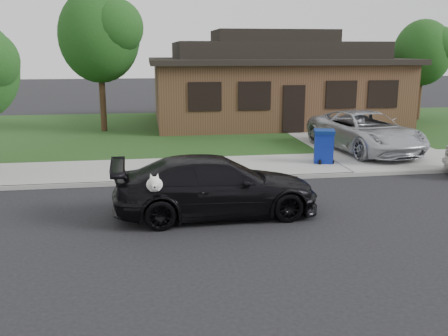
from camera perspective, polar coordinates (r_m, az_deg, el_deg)
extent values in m
plane|color=black|center=(11.54, 4.17, -5.89)|extent=(120.00, 120.00, 0.00)
cube|color=gray|center=(16.24, 0.27, 0.05)|extent=(60.00, 3.00, 0.12)
cube|color=gray|center=(14.81, 1.18, -1.27)|extent=(60.00, 0.12, 0.12)
cube|color=#193814|center=(24.03, -2.72, 4.40)|extent=(60.00, 13.00, 0.13)
cube|color=gray|center=(22.60, 13.46, 3.48)|extent=(4.50, 13.00, 0.14)
imported|color=black|center=(11.65, -0.90, -2.08)|extent=(4.87, 2.13, 1.39)
ellipsoid|color=white|center=(10.61, -7.95, -1.90)|extent=(0.34, 0.40, 0.30)
sphere|color=white|center=(10.36, -7.95, -1.69)|extent=(0.26, 0.26, 0.26)
cube|color=white|center=(10.25, -7.93, -2.11)|extent=(0.09, 0.12, 0.08)
sphere|color=black|center=(10.19, -7.92, -2.20)|extent=(0.04, 0.04, 0.04)
cone|color=white|center=(10.37, -8.34, -0.91)|extent=(0.11, 0.11, 0.14)
cone|color=white|center=(10.37, -7.61, -0.89)|extent=(0.11, 0.11, 0.14)
imported|color=#B3B5BB|center=(19.15, 15.83, 4.05)|extent=(3.20, 5.56, 1.46)
cube|color=navy|center=(16.98, 11.33, 2.29)|extent=(0.74, 0.74, 0.99)
cube|color=navy|center=(16.89, 11.41, 4.11)|extent=(0.81, 0.81, 0.11)
cylinder|color=black|center=(16.72, 10.90, 0.67)|extent=(0.09, 0.16, 0.15)
cylinder|color=black|center=(16.87, 12.31, 0.71)|extent=(0.09, 0.16, 0.15)
cube|color=#422B1C|center=(26.51, 5.50, 8.59)|extent=(12.00, 8.00, 3.00)
cube|color=black|center=(26.42, 5.58, 12.11)|extent=(12.60, 8.60, 0.25)
cube|color=black|center=(26.42, 5.61, 13.25)|extent=(10.00, 6.50, 0.80)
cube|color=black|center=(26.43, 5.64, 14.76)|extent=(6.00, 3.50, 0.60)
cube|color=black|center=(22.68, 7.97, 6.72)|extent=(1.00, 0.06, 2.10)
cube|color=black|center=(21.82, -2.20, 8.16)|extent=(1.30, 0.05, 1.10)
cube|color=black|center=(22.18, 3.51, 8.23)|extent=(1.30, 0.05, 1.10)
cube|color=black|center=(23.35, 13.25, 8.16)|extent=(1.30, 0.05, 1.10)
cube|color=black|center=(24.16, 17.70, 8.05)|extent=(1.30, 0.05, 1.10)
cylinder|color=#332114|center=(23.82, -13.67, 7.12)|extent=(0.28, 0.28, 2.48)
ellipsoid|color=#143811|center=(23.71, -14.08, 14.43)|extent=(3.60, 3.60, 4.14)
sphere|color=#26591E|center=(23.13, -12.41, 15.45)|extent=(2.52, 2.52, 2.52)
cylinder|color=#332114|center=(29.11, 21.31, 7.21)|extent=(0.28, 0.28, 2.03)
ellipsoid|color=#143811|center=(28.99, 21.74, 12.14)|extent=(3.00, 3.00, 3.45)
sphere|color=#26591E|center=(28.91, 23.30, 12.61)|extent=(2.10, 2.10, 2.10)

